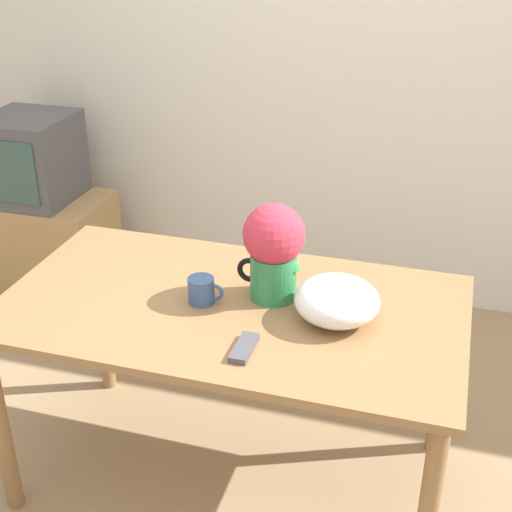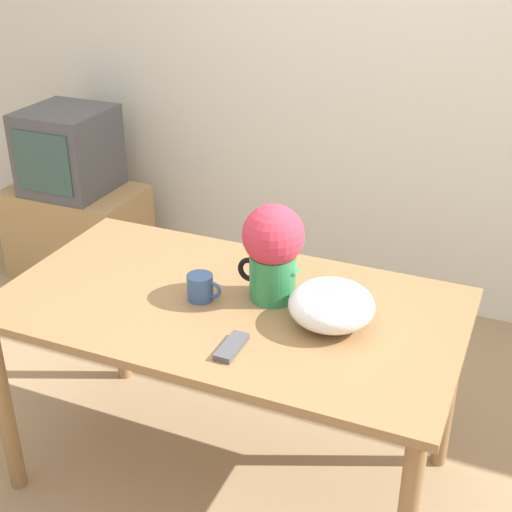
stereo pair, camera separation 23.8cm
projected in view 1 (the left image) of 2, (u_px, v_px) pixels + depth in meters
name	position (u px, v px, depth m)	size (l,w,h in m)	color
wall_back	(346.00, 53.00, 3.47)	(8.00, 0.05, 2.60)	silver
table	(232.00, 327.00, 2.44)	(1.56, 0.86, 0.76)	olive
flower_vase	(274.00, 247.00, 2.35)	(0.23, 0.21, 0.34)	#2D844C
coffee_mug	(202.00, 290.00, 2.38)	(0.12, 0.09, 0.09)	#385689
white_bowl	(337.00, 300.00, 2.28)	(0.28, 0.28, 0.14)	white
remote_control	(244.00, 348.00, 2.14)	(0.05, 0.15, 0.02)	#4C4C51
tv_stand	(44.00, 241.00, 3.97)	(0.74, 0.46, 0.53)	tan
tv_set	(31.00, 158.00, 3.75)	(0.43, 0.45, 0.45)	#4C4C51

